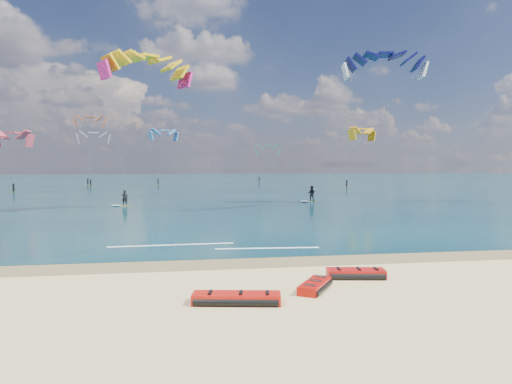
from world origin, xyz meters
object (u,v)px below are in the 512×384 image
kitesurfer_far (348,123)px  packed_kite_right (315,290)px  packed_kite_mid (356,278)px  packed_kite_left (237,304)px  kitesurfer_main (135,128)px

kitesurfer_far → packed_kite_right: bearing=-125.4°
packed_kite_mid → packed_kite_right: (-2.13, -1.46, 0.00)m
packed_kite_left → kitesurfer_main: bearing=111.4°
packed_kite_left → kitesurfer_far: kitesurfer_far is taller
packed_kite_left → kitesurfer_far: (16.96, 35.89, 9.34)m
packed_kite_mid → packed_kite_left: bearing=-143.6°
packed_kite_right → kitesurfer_far: size_ratio=0.12×
packed_kite_left → kitesurfer_far: bearing=74.8°
packed_kite_left → kitesurfer_far: size_ratio=0.17×
packed_kite_right → kitesurfer_main: 33.90m
kitesurfer_main → kitesurfer_far: (23.46, 3.24, 1.13)m
packed_kite_mid → kitesurfer_far: kitesurfer_far is taller
packed_kite_mid → kitesurfer_main: size_ratio=0.15×
packed_kite_left → packed_kite_right: 3.21m
kitesurfer_far → packed_kite_mid: bearing=-123.0°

